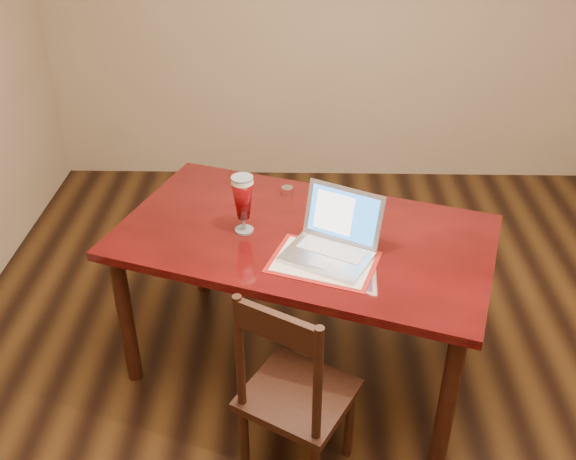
{
  "coord_description": "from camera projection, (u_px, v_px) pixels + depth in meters",
  "views": [
    {
      "loc": [
        -0.37,
        -2.16,
        2.38
      ],
      "look_at": [
        -0.43,
        0.34,
        0.8
      ],
      "focal_mm": 40.0,
      "sensor_mm": 36.0,
      "label": 1
    }
  ],
  "objects": [
    {
      "name": "dining_table",
      "position": [
        303.0,
        250.0,
        2.99
      ],
      "size": [
        1.91,
        1.45,
        1.07
      ],
      "rotation": [
        0.0,
        0.0,
        -0.33
      ],
      "color": "#510A0A",
      "rests_on": "ground"
    },
    {
      "name": "ground",
      "position": [
        375.0,
        410.0,
        3.08
      ],
      "size": [
        5.0,
        5.0,
        0.0
      ],
      "primitive_type": "plane",
      "color": "black",
      "rests_on": "ground"
    },
    {
      "name": "dining_chair",
      "position": [
        294.0,
        395.0,
        2.56
      ],
      "size": [
        0.55,
        0.54,
        0.97
      ],
      "rotation": [
        0.0,
        0.0,
        -0.51
      ],
      "color": "black",
      "rests_on": "ground"
    },
    {
      "name": "room_shell",
      "position": [
        413.0,
        44.0,
        2.14
      ],
      "size": [
        4.51,
        5.01,
        2.71
      ],
      "color": "tan",
      "rests_on": "ground"
    }
  ]
}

